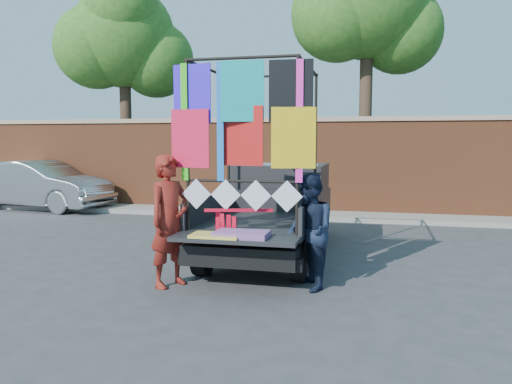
% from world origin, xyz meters
% --- Properties ---
extents(ground, '(90.00, 90.00, 0.00)m').
position_xyz_m(ground, '(0.00, 0.00, 0.00)').
color(ground, '#38383A').
rests_on(ground, ground).
extents(brick_wall, '(30.00, 0.45, 2.61)m').
position_xyz_m(brick_wall, '(0.00, 7.00, 1.33)').
color(brick_wall, brown).
rests_on(brick_wall, ground).
extents(curb, '(30.00, 1.20, 0.12)m').
position_xyz_m(curb, '(0.00, 6.30, 0.06)').
color(curb, gray).
rests_on(curb, ground).
extents(tree_left, '(4.20, 3.30, 7.05)m').
position_xyz_m(tree_left, '(-6.48, 8.12, 5.12)').
color(tree_left, '#38281C').
rests_on(tree_left, ground).
extents(tree_mid, '(4.20, 3.30, 7.73)m').
position_xyz_m(tree_mid, '(1.02, 8.12, 5.70)').
color(tree_mid, '#38281C').
rests_on(tree_mid, ground).
extents(pickup_truck, '(1.96, 4.91, 3.09)m').
position_xyz_m(pickup_truck, '(-0.41, 2.32, 0.78)').
color(pickup_truck, black).
rests_on(pickup_truck, ground).
extents(sedan, '(4.42, 2.06, 1.40)m').
position_xyz_m(sedan, '(-8.08, 6.02, 0.70)').
color(sedan, '#A6A9AD').
rests_on(sedan, ground).
extents(woman, '(0.68, 0.78, 1.81)m').
position_xyz_m(woman, '(-1.38, -0.24, 0.91)').
color(woman, maroon).
rests_on(woman, ground).
extents(man, '(0.88, 0.95, 1.57)m').
position_xyz_m(man, '(0.49, 0.06, 0.79)').
color(man, '#151E35').
rests_on(man, ground).
extents(streamer_bundle, '(0.91, 0.28, 0.64)m').
position_xyz_m(streamer_bundle, '(-0.55, -0.10, 0.88)').
color(streamer_bundle, red).
rests_on(streamer_bundle, ground).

